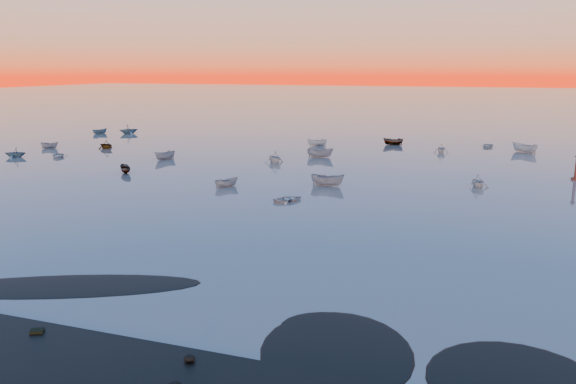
% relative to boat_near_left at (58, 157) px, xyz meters
% --- Properties ---
extents(ground, '(600.00, 600.00, 0.00)m').
position_rel_boat_near_left_xyz_m(ground, '(47.36, 55.26, 0.00)').
color(ground, slate).
rests_on(ground, ground).
extents(mud_lobes, '(140.00, 6.00, 0.07)m').
position_rel_boat_near_left_xyz_m(mud_lobes, '(47.36, -45.74, 0.01)').
color(mud_lobes, black).
rests_on(mud_lobes, ground).
extents(moored_fleet, '(124.00, 58.00, 1.20)m').
position_rel_boat_near_left_xyz_m(moored_fleet, '(47.36, 8.26, 0.00)').
color(moored_fleet, silver).
rests_on(moored_fleet, ground).
extents(boat_near_left, '(3.84, 3.24, 0.90)m').
position_rel_boat_near_left_xyz_m(boat_near_left, '(0.00, 0.00, 0.00)').
color(boat_near_left, silver).
rests_on(boat_near_left, ground).
extents(boat_near_center, '(1.75, 4.13, 1.43)m').
position_rel_boat_near_left_xyz_m(boat_near_center, '(45.60, -7.20, 0.00)').
color(boat_near_center, slate).
rests_on(boat_near_center, ground).
extents(channel_marker, '(1.00, 1.00, 3.54)m').
position_rel_boat_near_left_xyz_m(channel_marker, '(74.02, 6.51, 1.40)').
color(channel_marker, '#4F1B11').
rests_on(channel_marker, ground).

